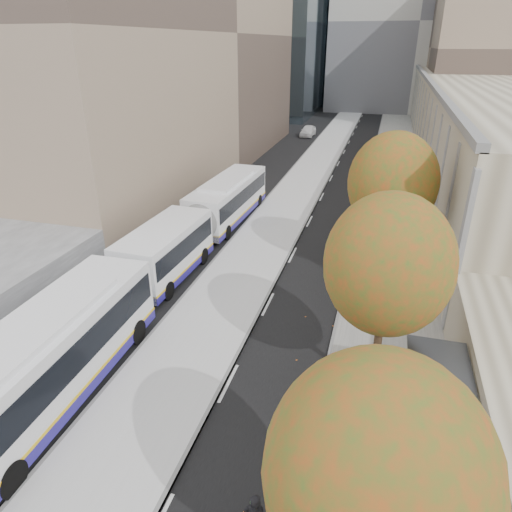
% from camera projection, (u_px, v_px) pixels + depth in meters
% --- Properties ---
extents(bus_platform, '(4.25, 150.00, 0.15)m').
position_uv_depth(bus_platform, '(293.00, 197.00, 37.90)').
color(bus_platform, silver).
rests_on(bus_platform, ground).
extents(sidewalk, '(4.75, 150.00, 0.08)m').
position_uv_depth(sidewalk, '(393.00, 206.00, 35.93)').
color(sidewalk, gray).
rests_on(sidewalk, ground).
extents(building_tan, '(18.00, 92.00, 8.00)m').
position_uv_depth(building_tan, '(494.00, 111.00, 56.68)').
color(building_tan, gray).
rests_on(building_tan, ground).
extents(building_midrise, '(24.00, 46.00, 25.00)m').
position_uv_depth(building_midrise, '(115.00, 34.00, 42.45)').
color(building_midrise, gray).
rests_on(building_midrise, ground).
extents(building_far_block, '(30.00, 18.00, 30.00)m').
position_uv_depth(building_far_block, '(418.00, 22.00, 82.22)').
color(building_far_block, '#A9A69D').
rests_on(building_far_block, ground).
extents(bus_shelter, '(1.90, 4.40, 2.53)m').
position_uv_depth(bus_shelter, '(446.00, 394.00, 13.70)').
color(bus_shelter, '#383A3F').
rests_on(bus_shelter, sidewalk).
extents(tree_b, '(4.00, 4.00, 6.97)m').
position_uv_depth(tree_b, '(377.00, 475.00, 7.82)').
color(tree_b, black).
rests_on(tree_b, sidewalk).
extents(tree_c, '(4.20, 4.20, 7.28)m').
position_uv_depth(tree_c, '(388.00, 265.00, 14.70)').
color(tree_c, black).
rests_on(tree_c, sidewalk).
extents(tree_d, '(4.40, 4.40, 7.60)m').
position_uv_depth(tree_d, '(393.00, 183.00, 22.44)').
color(tree_d, black).
rests_on(tree_d, sidewalk).
extents(bus_far, '(3.23, 17.71, 2.94)m').
position_uv_depth(bus_far, '(206.00, 217.00, 29.16)').
color(bus_far, white).
rests_on(bus_far, ground).
extents(distant_car, '(1.83, 4.31, 1.45)m').
position_uv_depth(distant_car, '(308.00, 131.00, 62.68)').
color(distant_car, silver).
rests_on(distant_car, ground).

